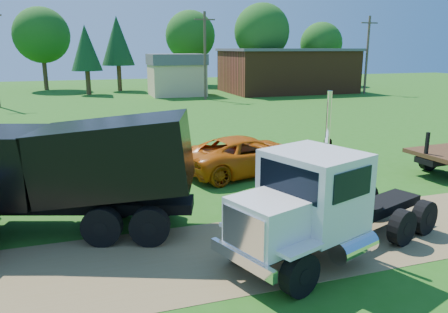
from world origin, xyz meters
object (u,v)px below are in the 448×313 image
object	(u,v)px
black_dump_truck	(65,168)
orange_pickup	(247,155)
white_semi_tractor	(316,206)
spectator_a	(314,215)

from	to	relation	value
black_dump_truck	orange_pickup	distance (m)	8.48
white_semi_tractor	orange_pickup	xyz separation A→B (m)	(1.29, 8.06, -0.64)
orange_pickup	black_dump_truck	bearing A→B (deg)	107.91
black_dump_truck	orange_pickup	bearing A→B (deg)	47.65
orange_pickup	spectator_a	distance (m)	7.60
white_semi_tractor	black_dump_truck	distance (m)	7.20
white_semi_tractor	black_dump_truck	size ratio (longest dim) A/B	0.86
orange_pickup	spectator_a	bearing A→B (deg)	160.66
black_dump_truck	spectator_a	distance (m)	7.21
white_semi_tractor	orange_pickup	world-z (taller)	white_semi_tractor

